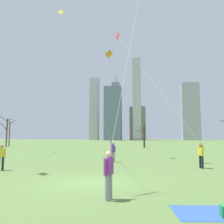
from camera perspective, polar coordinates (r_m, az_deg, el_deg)
name	(u,v)px	position (r m, az deg, el deg)	size (l,w,h in m)	color
ground_plane	(89,182)	(11.19, -5.67, -17.07)	(400.00, 400.00, 0.00)	#5B7A3D
kite_flyer_midfield_right_red	(183,129)	(17.72, 17.37, -4.14)	(7.24, 7.66, 13.58)	black
kite_flyer_midfield_center_white	(120,108)	(9.05, 2.02, 1.12)	(2.01, 7.24, 15.57)	gray
kite_flyer_foreground_left_pink	(92,95)	(17.72, -5.00, 4.19)	(5.65, 11.66, 19.90)	gray
bystander_far_off_by_trees	(1,156)	(16.44, -25.87, -9.84)	(0.42, 0.36, 1.62)	black
bystander_watching_nearby	(201,152)	(20.07, 21.31, -9.28)	(0.43, 0.36, 1.62)	#33384C
distant_kite_drifting_right_yellow	(64,22)	(44.46, -11.91, 21.15)	(8.63, 0.73, 24.95)	yellow
distant_kite_high_overhead_orange	(106,60)	(34.48, -1.56, 12.79)	(7.60, 2.72, 14.92)	orange
picnic_spot	(219,212)	(7.31, 25.09, -21.66)	(2.00, 1.67, 0.31)	#3359B2
bare_tree_right_of_center	(144,135)	(46.97, 7.90, -5.79)	(2.16, 1.55, 4.52)	#423326
bare_tree_center	(7,131)	(52.78, -24.78, -4.27)	(2.67, 2.10, 6.69)	#423326
bare_tree_rightmost	(9,132)	(58.21, -24.20, -4.61)	(2.60, 2.15, 6.23)	brown
skyline_tall_tower	(94,109)	(169.30, -4.41, 0.81)	(6.26, 5.72, 45.88)	#B2B2B7
skyline_short_annex	(116,111)	(166.44, 0.97, 0.26)	(5.06, 6.66, 47.39)	gray
skyline_slender_spire	(190,112)	(167.45, 18.91, 0.08)	(11.68, 10.49, 44.51)	#9EA3AD
skyline_mid_tower_right	(137,99)	(154.24, 6.24, 3.22)	(5.10, 8.28, 54.92)	#B2B2B7
skyline_squat_block	(113,113)	(151.18, 0.22, -0.31)	(11.20, 6.61, 35.65)	slate
skyline_mid_tower_left	(138,123)	(168.06, 6.47, -2.85)	(11.24, 9.52, 24.07)	gray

